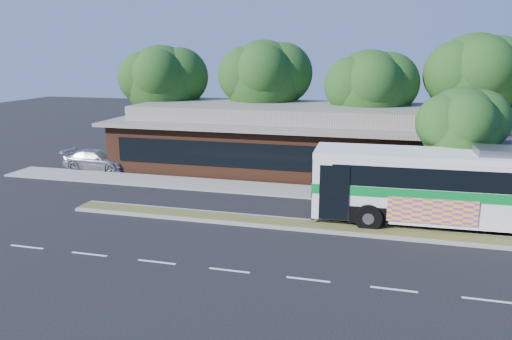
# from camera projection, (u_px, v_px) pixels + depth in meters

# --- Properties ---
(ground) EXTENTS (120.00, 120.00, 0.00)m
(ground) POSITION_uv_depth(u_px,v_px,m) (326.00, 233.00, 22.75)
(ground) COLOR black
(ground) RESTS_ON ground
(median_strip) EXTENTS (26.00, 1.10, 0.15)m
(median_strip) POSITION_uv_depth(u_px,v_px,m) (327.00, 227.00, 23.30)
(median_strip) COLOR #525926
(median_strip) RESTS_ON ground
(sidewalk) EXTENTS (44.00, 2.60, 0.12)m
(sidewalk) POSITION_uv_depth(u_px,v_px,m) (340.00, 194.00, 28.75)
(sidewalk) COLOR gray
(sidewalk) RESTS_ON ground
(parking_lot) EXTENTS (14.00, 12.00, 0.01)m
(parking_lot) POSITION_uv_depth(u_px,v_px,m) (99.00, 164.00, 36.70)
(parking_lot) COLOR black
(parking_lot) RESTS_ON ground
(plaza_building) EXTENTS (33.20, 11.20, 4.45)m
(plaza_building) POSITION_uv_depth(u_px,v_px,m) (351.00, 140.00, 34.47)
(plaza_building) COLOR #532B1A
(plaza_building) RESTS_ON ground
(tree_bg_a) EXTENTS (6.47, 5.80, 8.63)m
(tree_bg_a) POSITION_uv_depth(u_px,v_px,m) (168.00, 81.00, 39.32)
(tree_bg_a) COLOR black
(tree_bg_a) RESTS_ON ground
(tree_bg_b) EXTENTS (6.69, 6.00, 9.00)m
(tree_bg_b) POSITION_uv_depth(u_px,v_px,m) (270.00, 78.00, 38.18)
(tree_bg_b) COLOR black
(tree_bg_b) RESTS_ON ground
(tree_bg_c) EXTENTS (6.24, 5.60, 8.26)m
(tree_bg_c) POSITION_uv_depth(u_px,v_px,m) (375.00, 88.00, 35.34)
(tree_bg_c) COLOR black
(tree_bg_c) RESTS_ON ground
(tree_bg_d) EXTENTS (6.91, 6.20, 9.37)m
(tree_bg_d) POSITION_uv_depth(u_px,v_px,m) (481.00, 77.00, 34.33)
(tree_bg_d) COLOR black
(tree_bg_d) RESTS_ON ground
(transit_bus) EXTENTS (13.88, 3.58, 3.87)m
(transit_bus) POSITION_uv_depth(u_px,v_px,m) (465.00, 183.00, 22.98)
(transit_bus) COLOR white
(transit_bus) RESTS_ON ground
(sedan) EXTENTS (4.84, 2.05, 1.39)m
(sedan) POSITION_uv_depth(u_px,v_px,m) (97.00, 160.00, 34.95)
(sedan) COLOR #A9AAB0
(sedan) RESTS_ON ground
(sidewalk_tree) EXTENTS (4.46, 4.00, 6.36)m
(sidewalk_tree) POSITION_uv_depth(u_px,v_px,m) (466.00, 125.00, 25.22)
(sidewalk_tree) COLOR black
(sidewalk_tree) RESTS_ON ground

